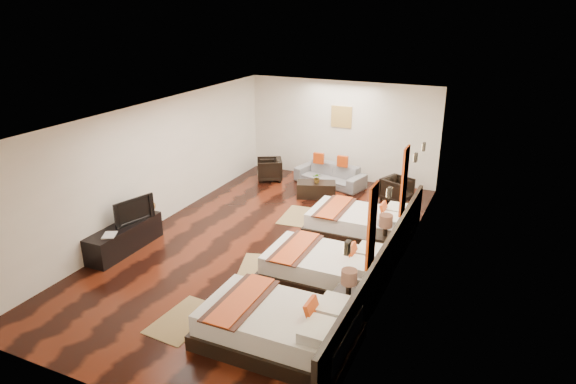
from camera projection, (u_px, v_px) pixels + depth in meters
The scene contains 30 objects.
floor at pixel (266, 243), 10.65m from camera, with size 5.50×9.50×0.01m, color black.
ceiling at pixel (264, 112), 9.66m from camera, with size 5.50×9.50×0.01m, color white.
back_wall at pixel (341, 131), 14.20m from camera, with size 5.50×0.01×2.80m, color silver.
left_wall at pixel (155, 164), 11.22m from camera, with size 0.01×9.50×2.80m, color silver.
right_wall at pixel (400, 202), 9.09m from camera, with size 0.01×9.50×2.80m, color silver.
headboard_panel at pixel (384, 267), 8.75m from camera, with size 0.08×6.60×0.90m, color black.
bed_near at pixel (279, 326), 7.40m from camera, with size 2.31×1.45×0.88m.
bed_mid at pixel (326, 267), 9.10m from camera, with size 2.19×1.38×0.84m.
bed_far at pixel (361, 223), 10.92m from camera, with size 2.21×1.39×0.84m.
nightstand_a at pixel (348, 304), 7.90m from camera, with size 0.47×0.47×0.93m.
nightstand_b at pixel (384, 245), 9.83m from camera, with size 0.49×0.49×0.97m.
jute_mat_near at pixel (184, 320), 8.06m from camera, with size 0.75×1.20×0.01m, color #967B4C.
jute_mat_mid at pixel (259, 269), 9.60m from camera, with size 0.75×1.20×0.01m, color #967B4C.
jute_mat_far at pixel (299, 216), 12.00m from camera, with size 0.75×1.20×0.01m, color #967B4C.
tv_console at pixel (125, 238), 10.27m from camera, with size 0.50×1.80×0.55m, color black.
tv at pixel (132, 210), 10.27m from camera, with size 0.92×0.12×0.53m, color black.
book at pixel (103, 235), 9.70m from camera, with size 0.24×0.33×0.03m, color black.
figurine at pixel (148, 205), 10.81m from camera, with size 0.31×0.31×0.32m, color brown.
sofa at pixel (330, 175), 14.01m from camera, with size 1.97×0.77×0.58m, color slate.
armchair_left at pixel (269, 169), 14.37m from camera, with size 0.68×0.70×0.64m, color black.
armchair_right at pixel (397, 189), 12.85m from camera, with size 0.66×0.68×0.62m, color black.
coffee_table at pixel (316, 190), 13.15m from camera, with size 1.00×0.50×0.40m, color black.
table_plant at pixel (317, 178), 13.01m from camera, with size 0.24×0.21×0.27m, color #2C5A1E.
orange_panel_a at pixel (372, 226), 7.37m from camera, with size 0.04×0.40×1.30m, color #D86014.
orange_panel_b at pixel (404, 181), 9.25m from camera, with size 0.04×0.40×1.30m, color #D86014.
sconce_near at pixel (347, 247), 6.39m from camera, with size 0.07×0.12×0.18m.
sconce_mid at pixel (389, 192), 8.27m from camera, with size 0.07×0.12×0.18m.
sconce_far at pixel (415, 158), 10.14m from camera, with size 0.07×0.12×0.18m.
sconce_lounge at pixel (424, 147), 10.91m from camera, with size 0.07×0.12×0.18m.
gold_artwork at pixel (341, 117), 14.05m from camera, with size 0.60×0.04×0.60m, color #AD873F.
Camera 1 is at (4.40, -8.53, 4.75)m, focal length 31.34 mm.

